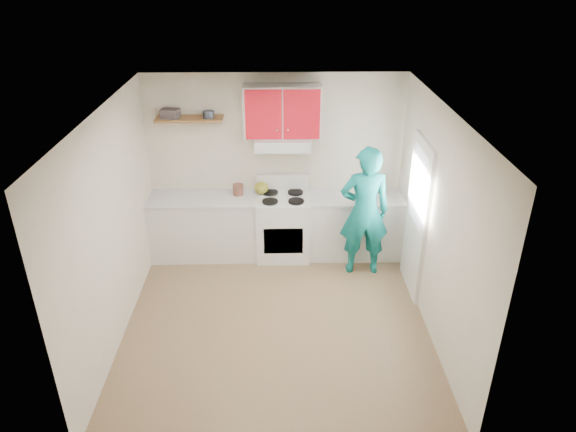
{
  "coord_description": "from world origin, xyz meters",
  "views": [
    {
      "loc": [
        0.03,
        -5.15,
        4.04
      ],
      "look_at": [
        0.15,
        0.55,
        1.15
      ],
      "focal_mm": 32.8,
      "sensor_mm": 36.0,
      "label": 1
    }
  ],
  "objects_px": {
    "kettle": "(261,188)",
    "person": "(364,212)",
    "tin": "(208,114)",
    "crock": "(238,190)",
    "stove": "(283,227)"
  },
  "relations": [
    {
      "from": "stove",
      "to": "person",
      "type": "height_order",
      "value": "person"
    },
    {
      "from": "tin",
      "to": "stove",
      "type": "bearing_deg",
      "value": -8.68
    },
    {
      "from": "tin",
      "to": "crock",
      "type": "distance_m",
      "value": 1.15
    },
    {
      "from": "tin",
      "to": "kettle",
      "type": "relative_size",
      "value": 0.75
    },
    {
      "from": "kettle",
      "to": "stove",
      "type": "bearing_deg",
      "value": -41.23
    },
    {
      "from": "kettle",
      "to": "crock",
      "type": "distance_m",
      "value": 0.33
    },
    {
      "from": "crock",
      "to": "person",
      "type": "distance_m",
      "value": 1.82
    },
    {
      "from": "tin",
      "to": "person",
      "type": "bearing_deg",
      "value": -16.45
    },
    {
      "from": "stove",
      "to": "kettle",
      "type": "xyz_separation_m",
      "value": [
        -0.31,
        0.15,
        0.55
      ]
    },
    {
      "from": "kettle",
      "to": "person",
      "type": "xyz_separation_m",
      "value": [
        1.39,
        -0.61,
        -0.09
      ]
    },
    {
      "from": "stove",
      "to": "tin",
      "type": "height_order",
      "value": "tin"
    },
    {
      "from": "crock",
      "to": "person",
      "type": "xyz_separation_m",
      "value": [
        1.72,
        -0.58,
        -0.07
      ]
    },
    {
      "from": "tin",
      "to": "crock",
      "type": "relative_size",
      "value": 0.87
    },
    {
      "from": "stove",
      "to": "crock",
      "type": "bearing_deg",
      "value": 169.59
    },
    {
      "from": "stove",
      "to": "tin",
      "type": "xyz_separation_m",
      "value": [
        -0.99,
        0.15,
        1.62
      ]
    }
  ]
}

